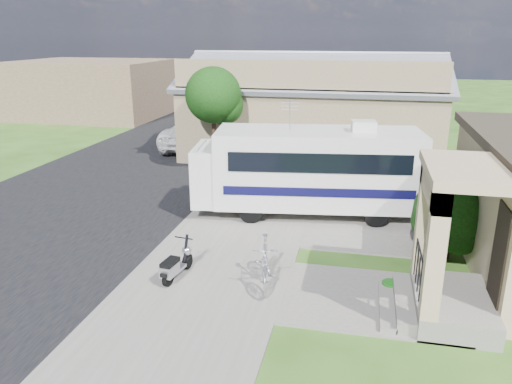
% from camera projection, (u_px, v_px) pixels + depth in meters
% --- Properties ---
extents(ground, '(120.00, 120.00, 0.00)m').
position_uv_depth(ground, '(254.00, 269.00, 13.09)').
color(ground, '#234613').
extents(street_slab, '(9.00, 80.00, 0.02)m').
position_uv_depth(street_slab, '(147.00, 161.00, 23.92)').
color(street_slab, black).
rests_on(street_slab, ground).
extents(sidewalk_slab, '(4.00, 80.00, 0.06)m').
position_uv_depth(sidewalk_slab, '(281.00, 169.00, 22.59)').
color(sidewalk_slab, '#625E58').
rests_on(sidewalk_slab, ground).
extents(driveway_slab, '(7.00, 6.00, 0.05)m').
position_uv_depth(driveway_slab, '(326.00, 214.00, 16.96)').
color(driveway_slab, '#625E58').
rests_on(driveway_slab, ground).
extents(walk_slab, '(4.00, 3.00, 0.05)m').
position_uv_depth(walk_slab, '(371.00, 299.00, 11.54)').
color(walk_slab, '#625E58').
rests_on(walk_slab, ground).
extents(warehouse, '(12.50, 8.40, 5.04)m').
position_uv_depth(warehouse, '(314.00, 113.00, 25.47)').
color(warehouse, '#706246').
rests_on(warehouse, ground).
extents(distant_bldg_far, '(10.00, 8.00, 4.00)m').
position_uv_depth(distant_bldg_far, '(93.00, 89.00, 36.42)').
color(distant_bldg_far, brown).
rests_on(distant_bldg_far, ground).
extents(distant_bldg_near, '(8.00, 7.00, 3.20)m').
position_uv_depth(distant_bldg_near, '(178.00, 80.00, 47.30)').
color(distant_bldg_near, '#706246').
rests_on(distant_bldg_near, ground).
extents(street_tree_a, '(2.44, 2.40, 4.58)m').
position_uv_depth(street_tree_a, '(216.00, 98.00, 21.27)').
color(street_tree_a, '#2F1E15').
rests_on(street_tree_a, ground).
extents(street_tree_b, '(2.44, 2.40, 4.73)m').
position_uv_depth(street_tree_b, '(263.00, 76.00, 30.53)').
color(street_tree_b, '#2F1E15').
rests_on(street_tree_b, ground).
extents(street_tree_c, '(2.44, 2.40, 4.42)m').
position_uv_depth(street_tree_c, '(286.00, 70.00, 38.99)').
color(street_tree_c, '#2F1E15').
rests_on(street_tree_c, ground).
extents(motorhome, '(7.64, 3.28, 3.79)m').
position_uv_depth(motorhome, '(309.00, 168.00, 16.52)').
color(motorhome, silver).
rests_on(motorhome, ground).
extents(shrub, '(2.23, 2.13, 2.73)m').
position_uv_depth(shrub, '(454.00, 209.00, 13.35)').
color(shrub, '#2F1E15').
rests_on(shrub, ground).
extents(scooter, '(0.54, 1.43, 0.94)m').
position_uv_depth(scooter, '(176.00, 265.00, 12.33)').
color(scooter, black).
rests_on(scooter, ground).
extents(bicycle, '(0.91, 2.02, 1.17)m').
position_uv_depth(bicycle, '(265.00, 265.00, 12.01)').
color(bicycle, '#A9A8B0').
rests_on(bicycle, ground).
extents(pickup_truck, '(3.24, 6.34, 1.71)m').
position_uv_depth(pickup_truck, '(204.00, 132.00, 26.61)').
color(pickup_truck, white).
rests_on(pickup_truck, ground).
extents(van, '(3.64, 6.92, 1.91)m').
position_uv_depth(van, '(225.00, 111.00, 32.98)').
color(van, white).
rests_on(van, ground).
extents(garden_hose, '(0.41, 0.41, 0.18)m').
position_uv_depth(garden_hose, '(390.00, 287.00, 11.98)').
color(garden_hose, '#145C12').
rests_on(garden_hose, ground).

